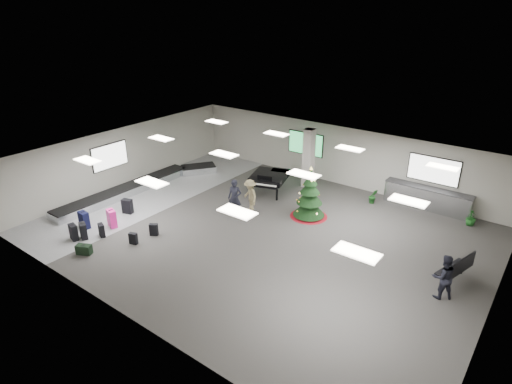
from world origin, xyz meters
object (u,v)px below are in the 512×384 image
Objects in this scene: grand_piano at (269,178)px; bench at (458,267)px; pink_suitcase at (112,218)px; traveler_a at (235,198)px; service_counter at (427,198)px; christmas_tree at (309,200)px; traveler_bench at (443,277)px; potted_plant_right at (471,218)px; potted_plant_left at (373,196)px; baggage_carousel at (141,186)px; traveler_b at (250,196)px.

grand_piano reaches higher than bench.
pink_suitcase is 0.47× the size of traveler_a.
grand_piano reaches higher than service_counter.
traveler_a is (-9.61, -0.67, 0.30)m from bench.
christmas_tree is 1.45× the size of bench.
traveler_bench is at bearing 32.30° from pink_suitcase.
traveler_a is at bearing 65.94° from pink_suitcase.
service_counter is 7.77m from grand_piano.
christmas_tree is 7.19m from potted_plant_right.
traveler_bench is (-0.19, -1.27, 0.22)m from bench.
potted_plant_left is at bearing 5.78° from grand_piano.
service_counter is 1.63× the size of christmas_tree.
traveler_bench is at bearing -38.18° from grand_piano.
potted_plant_left is (10.55, 5.76, 0.17)m from baggage_carousel.
grand_piano is at bearing -177.78° from bench.
bench is at bearing -63.67° from service_counter.
grand_piano is 1.49× the size of bench.
pink_suitcase is 1.08× the size of potted_plant_left.
potted_plant_right is (9.25, 2.51, -0.50)m from grand_piano.
grand_piano is 10.11m from bench.
traveler_bench is at bearing -21.27° from christmas_tree.
grand_piano is (-3.04, 1.06, 0.03)m from christmas_tree.
pink_suitcase reaches higher than potted_plant_right.
traveler_b is at bearing -48.40° from traveler_bench.
traveler_a is 1.09× the size of traveler_bench.
service_counter reaches higher than bench.
service_counter is 1.59× the size of grand_piano.
grand_piano is 2.29m from traveler_b.
baggage_carousel is at bearing -39.53° from traveler_bench.
traveler_bench reaches higher than potted_plant_right.
grand_piano reaches higher than potted_plant_right.
grand_piano reaches higher than pink_suitcase.
potted_plant_left is (-4.79, 5.72, -0.42)m from traveler_bench.
potted_plant_right is (-0.38, 6.14, -0.43)m from traveler_bench.
service_counter is (12.84, 6.73, 0.33)m from baggage_carousel.
potted_plant_right is at bearing 112.37° from bench.
traveler_a is at bearing -145.14° from christmas_tree.
baggage_carousel is 12.94× the size of potted_plant_right.
traveler_b is 2.07× the size of potted_plant_left.
service_counter is 7.14m from traveler_bench.
service_counter is at bearing 132.07° from bench.
pink_suitcase is 13.52m from traveler_bench.
service_counter is at bearing 165.48° from potted_plant_right.
traveler_a is at bearing -83.48° from traveler_b.
bench is (2.68, -5.42, 0.03)m from service_counter.
potted_plant_left is (-4.98, 4.45, -0.20)m from bench.
traveler_b is 9.97m from potted_plant_right.
potted_plant_right is (8.76, 4.74, -0.42)m from traveler_b.
christmas_tree is 1.57× the size of traveler_b.
pink_suitcase is 0.52× the size of traveler_bench.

